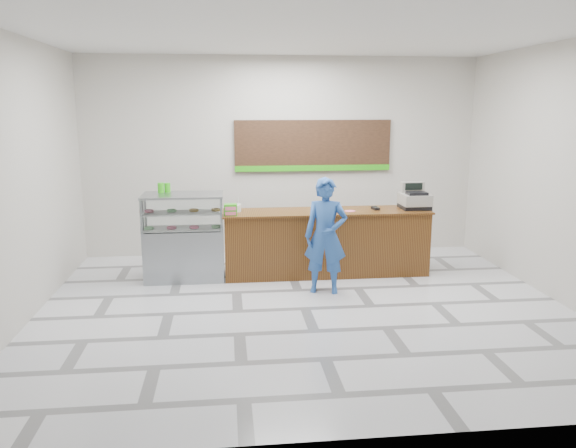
{
  "coord_description": "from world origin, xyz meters",
  "views": [
    {
      "loc": [
        -1.01,
        -6.99,
        2.63
      ],
      "look_at": [
        -0.13,
        0.9,
        0.97
      ],
      "focal_mm": 35.0,
      "sensor_mm": 36.0,
      "label": 1
    }
  ],
  "objects": [
    {
      "name": "card_terminal",
      "position": [
        1.34,
        1.55,
        1.05
      ],
      "size": [
        0.11,
        0.18,
        0.04
      ],
      "primitive_type": "cube",
      "rotation": [
        0.0,
        0.0,
        0.12
      ],
      "color": "black",
      "rests_on": "sales_counter"
    },
    {
      "name": "sales_counter",
      "position": [
        0.55,
        1.55,
        0.52
      ],
      "size": [
        3.26,
        0.76,
        1.03
      ],
      "color": "brown",
      "rests_on": "floor"
    },
    {
      "name": "display_case",
      "position": [
        -1.67,
        1.55,
        0.67
      ],
      "size": [
        1.22,
        0.72,
        1.33
      ],
      "color": "gray",
      "rests_on": "floor"
    },
    {
      "name": "green_cup_right",
      "position": [
        -1.91,
        1.78,
        1.4
      ],
      "size": [
        0.09,
        0.09,
        0.14
      ],
      "primitive_type": "cylinder",
      "color": "green",
      "rests_on": "display_case"
    },
    {
      "name": "donut_decal",
      "position": [
        0.9,
        1.46,
        1.03
      ],
      "size": [
        0.17,
        0.17,
        0.0
      ],
      "primitive_type": "cylinder",
      "color": "pink",
      "rests_on": "sales_counter"
    },
    {
      "name": "promo_box",
      "position": [
        -0.95,
        1.32,
        1.12
      ],
      "size": [
        0.2,
        0.13,
        0.17
      ],
      "primitive_type": "cube",
      "rotation": [
        0.0,
        0.0,
        -0.01
      ],
      "color": "green",
      "rests_on": "sales_counter"
    },
    {
      "name": "floor",
      "position": [
        0.0,
        0.0,
        0.0
      ],
      "size": [
        7.0,
        7.0,
        0.0
      ],
      "primitive_type": "plane",
      "color": "silver",
      "rests_on": "ground"
    },
    {
      "name": "customer",
      "position": [
        0.38,
        0.67,
        0.83
      ],
      "size": [
        0.68,
        0.53,
        1.66
      ],
      "primitive_type": "imported",
      "rotation": [
        0.0,
        0.0,
        -0.23
      ],
      "color": "#2854A1",
      "rests_on": "floor"
    },
    {
      "name": "cash_register",
      "position": [
        1.98,
        1.57,
        1.19
      ],
      "size": [
        0.45,
        0.47,
        0.41
      ],
      "rotation": [
        0.0,
        0.0,
        0.02
      ],
      "color": "black",
      "rests_on": "sales_counter"
    },
    {
      "name": "ceiling",
      "position": [
        0.0,
        0.0,
        3.5
      ],
      "size": [
        7.0,
        7.0,
        0.0
      ],
      "primitive_type": "plane",
      "rotation": [
        3.14,
        0.0,
        0.0
      ],
      "color": "silver",
      "rests_on": "back_wall"
    },
    {
      "name": "napkin_box",
      "position": [
        -0.88,
        1.61,
        1.08
      ],
      "size": [
        0.14,
        0.14,
        0.11
      ],
      "primitive_type": "cube",
      "rotation": [
        0.0,
        0.0,
        0.13
      ],
      "color": "white",
      "rests_on": "sales_counter"
    },
    {
      "name": "green_cup_left",
      "position": [
        -2.01,
        1.74,
        1.41
      ],
      "size": [
        0.1,
        0.1,
        0.15
      ],
      "primitive_type": "cylinder",
      "color": "green",
      "rests_on": "display_case"
    },
    {
      "name": "straw_cup",
      "position": [
        -0.82,
        1.61,
        1.09
      ],
      "size": [
        0.08,
        0.08,
        0.12
      ],
      "primitive_type": "cylinder",
      "color": "silver",
      "rests_on": "sales_counter"
    },
    {
      "name": "serving_tray",
      "position": [
        0.52,
        1.59,
        1.04
      ],
      "size": [
        0.41,
        0.33,
        0.02
      ],
      "rotation": [
        0.0,
        0.0,
        -0.2
      ],
      "color": "#4FAF07",
      "rests_on": "sales_counter"
    },
    {
      "name": "back_wall",
      "position": [
        0.0,
        3.0,
        1.75
      ],
      "size": [
        7.0,
        0.0,
        7.0
      ],
      "primitive_type": "plane",
      "rotation": [
        1.57,
        0.0,
        0.0
      ],
      "color": "beige",
      "rests_on": "floor"
    },
    {
      "name": "menu_board",
      "position": [
        0.55,
        2.96,
        1.93
      ],
      "size": [
        2.8,
        0.06,
        0.9
      ],
      "color": "black",
      "rests_on": "back_wall"
    }
  ]
}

